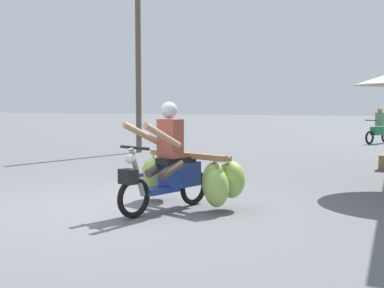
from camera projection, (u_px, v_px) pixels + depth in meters
ground_plane at (114, 209)px, 7.32m from camera, size 120.00×120.00×0.00m
motorbike_main_loaded at (182, 174)px, 7.39m from camera, size 1.89×1.87×1.58m
motorbike_distant_ahead_left at (379, 129)px, 19.17m from camera, size 0.91×1.44×1.40m
utility_pole at (138, 53)px, 15.54m from camera, size 0.18×0.18×6.27m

